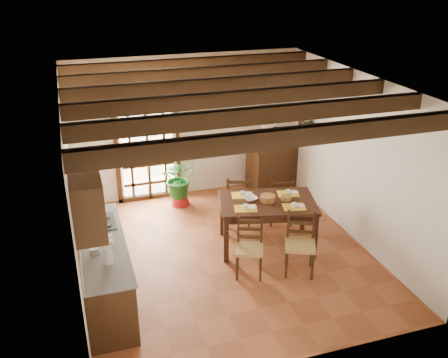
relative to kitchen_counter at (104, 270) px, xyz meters
name	(u,v)px	position (x,y,z in m)	size (l,w,h in m)	color
ground_plane	(226,254)	(1.96, 0.60, -0.47)	(5.00, 5.00, 0.00)	brown
room_shell	(226,149)	(1.96, 0.60, 1.34)	(4.52, 5.02, 2.81)	silver
ceiling_beams	(226,91)	(1.96, 0.60, 2.22)	(4.50, 4.34, 0.20)	black
french_door	(147,143)	(1.16, 3.05, 0.70)	(1.26, 0.11, 2.32)	white
kitchen_counter	(104,270)	(0.00, 0.00, 0.00)	(0.64, 2.25, 1.38)	#321E0F
upper_cabinet	(87,204)	(-0.12, -0.70, 1.38)	(0.35, 0.80, 0.70)	#321E0F
range_hood	(84,172)	(-0.09, 0.55, 1.26)	(0.38, 0.60, 0.54)	white
counter_items	(100,236)	(0.00, 0.09, 0.49)	(0.50, 1.43, 0.25)	black
dining_table	(267,207)	(2.68, 0.64, 0.25)	(1.72, 1.31, 0.83)	black
chair_near_left	(249,258)	(2.12, -0.03, -0.20)	(0.52, 0.51, 0.88)	tan
chair_near_right	(299,254)	(2.87, -0.21, -0.17)	(0.58, 0.57, 0.96)	tan
chair_far_left	(239,209)	(2.48, 1.49, -0.17)	(0.56, 0.54, 0.96)	tan
chair_far_right	(281,208)	(3.23, 1.31, -0.19)	(0.52, 0.51, 0.90)	tan
table_setting	(268,195)	(2.68, 0.64, 0.47)	(1.12, 0.74, 0.10)	gold
table_bowl	(250,199)	(2.42, 0.76, 0.38)	(0.22, 0.22, 0.05)	white
sideboard	(273,167)	(3.70, 2.83, -0.03)	(1.04, 0.47, 0.88)	#321E0F
crt_tv	(274,138)	(3.70, 2.82, 0.60)	(0.47, 0.45, 0.33)	black
fuse_box	(259,103)	(3.46, 3.08, 1.28)	(0.25, 0.03, 0.32)	white
plant_pot	(180,199)	(1.66, 2.57, -0.36)	(0.36, 0.36, 0.22)	maroon
potted_plant	(180,178)	(1.66, 2.57, 0.10)	(1.78, 1.53, 1.98)	#144C19
wall_shelf	(307,124)	(4.10, 2.20, 1.04)	(0.20, 0.42, 0.20)	#321E0F
shelf_vase	(307,117)	(4.10, 2.20, 1.18)	(0.15, 0.15, 0.15)	#B2BFB2
shelf_flowers	(308,107)	(4.10, 2.20, 1.38)	(0.14, 0.14, 0.36)	gold
framed_picture	(313,96)	(4.18, 2.20, 1.58)	(0.03, 0.32, 0.32)	brown
pendant_lamp	(268,125)	(2.68, 0.74, 1.60)	(0.36, 0.36, 0.84)	black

